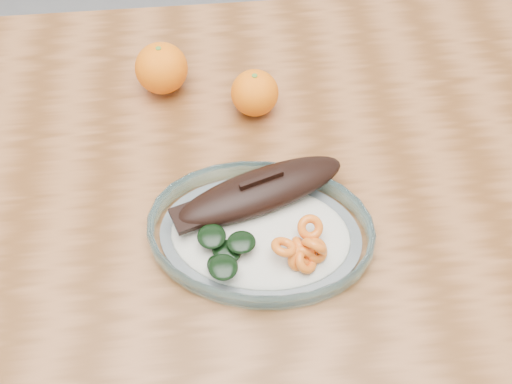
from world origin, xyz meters
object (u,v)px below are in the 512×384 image
orange_left (161,68)px  orange_right (255,93)px  dining_table (185,228)px  plated_meal (261,229)px

orange_left → orange_right: orange_left is taller
dining_table → plated_meal: plated_meal is taller
plated_meal → orange_right: size_ratio=8.67×
orange_left → orange_right: (0.14, -0.06, -0.00)m
plated_meal → orange_right: 0.23m
dining_table → orange_left: size_ratio=15.07×
plated_meal → orange_left: bearing=124.2°
dining_table → plated_meal: bearing=-40.6°
orange_left → dining_table: bearing=-84.9°
orange_left → orange_right: size_ratio=1.13×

